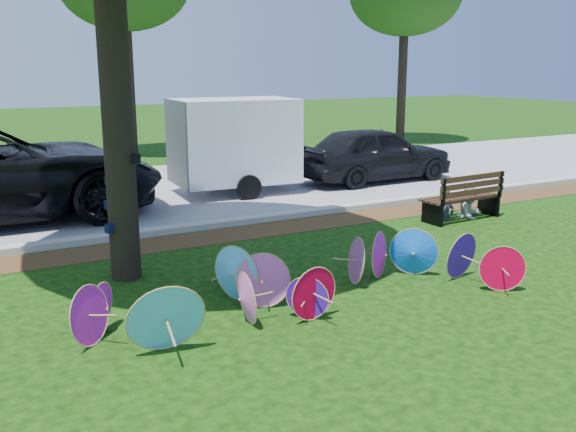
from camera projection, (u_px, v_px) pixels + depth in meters
name	position (u px, v px, depth m)	size (l,w,h in m)	color
ground	(330.00, 324.00, 7.95)	(90.00, 90.00, 0.00)	black
mulch_strip	(199.00, 239.00, 11.79)	(90.00, 1.00, 0.01)	#472D16
curb	(186.00, 228.00, 12.37)	(90.00, 0.30, 0.12)	#B7B5AD
street	(129.00, 194.00, 15.93)	(90.00, 8.00, 0.01)	gray
parasol_pile	(294.00, 279.00, 8.46)	(6.18, 2.39, 0.89)	#52BAF8
dark_pickup	(375.00, 154.00, 17.50)	(1.78, 4.43, 1.51)	black
cargo_trailer	(234.00, 141.00, 15.73)	(2.89, 1.83, 2.62)	white
park_bench	(460.00, 196.00, 13.23)	(1.84, 0.70, 0.96)	black
person_left	(446.00, 190.00, 13.07)	(0.46, 0.30, 1.27)	#333646
person_right	(472.00, 187.00, 13.40)	(0.62, 0.48, 1.28)	silver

